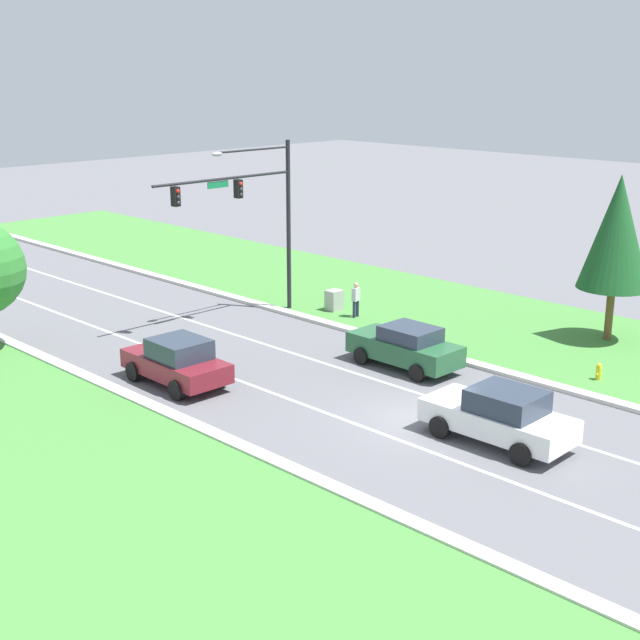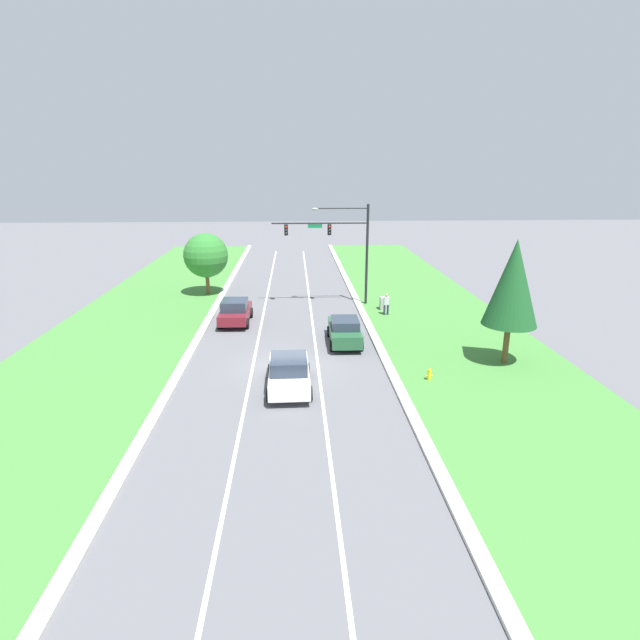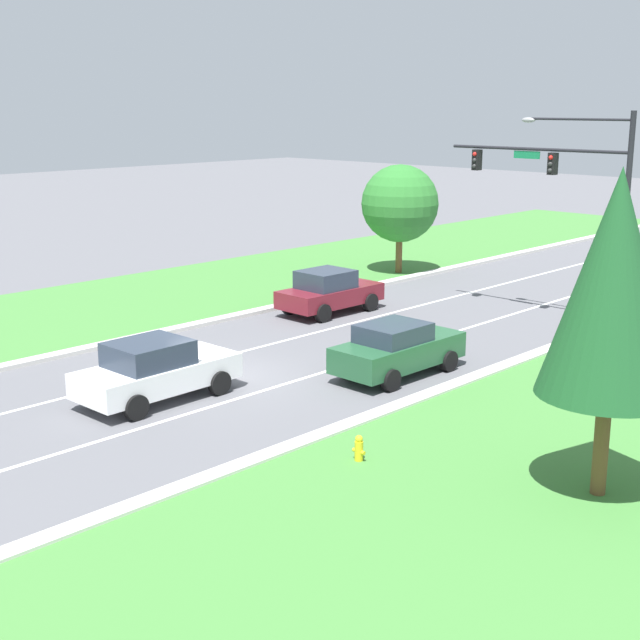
{
  "view_description": "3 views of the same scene",
  "coord_description": "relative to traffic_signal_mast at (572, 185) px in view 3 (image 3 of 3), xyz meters",
  "views": [
    {
      "loc": [
        -21.43,
        -16.55,
        11.09
      ],
      "look_at": [
        2.31,
        7.13,
        1.49
      ],
      "focal_mm": 50.0,
      "sensor_mm": 36.0,
      "label": 1
    },
    {
      "loc": [
        0.57,
        -25.37,
        10.42
      ],
      "look_at": [
        2.08,
        3.59,
        1.63
      ],
      "focal_mm": 28.0,
      "sensor_mm": 36.0,
      "label": 2
    },
    {
      "loc": [
        20.1,
        -16.64,
        8.13
      ],
      "look_at": [
        1.48,
        2.68,
        1.59
      ],
      "focal_mm": 50.0,
      "sensor_mm": 36.0,
      "label": 3
    }
  ],
  "objects": [
    {
      "name": "burgundy_sedan",
      "position": [
        -7.75,
        -4.61,
        -4.38
      ],
      "size": [
        2.18,
        4.39,
        1.74
      ],
      "rotation": [
        0.0,
        0.0,
        -0.02
      ],
      "color": "maroon",
      "rests_on": "ground_plane"
    },
    {
      "name": "utility_cabinet",
      "position": [
        3.32,
        -1.77,
        -4.73
      ],
      "size": [
        0.7,
        0.6,
        1.03
      ],
      "color": "#9E9E99",
      "rests_on": "ground_plane"
    },
    {
      "name": "lane_stripe_inner_right",
      "position": [
        -2.34,
        -13.1,
        -5.24
      ],
      "size": [
        0.14,
        81.0,
        0.01
      ],
      "color": "white",
      "rests_on": "ground_plane"
    },
    {
      "name": "grass_verge_left",
      "position": [
        -15.04,
        -13.1,
        -5.21
      ],
      "size": [
        10.0,
        90.0,
        0.08
      ],
      "color": "#427F38",
      "rests_on": "ground_plane"
    },
    {
      "name": "pedestrian",
      "position": [
        3.17,
        -3.28,
        -4.31
      ],
      "size": [
        0.41,
        0.27,
        1.69
      ],
      "rotation": [
        0.0,
        0.0,
        3.28
      ],
      "color": "#232842",
      "rests_on": "ground_plane"
    },
    {
      "name": "lane_stripe_inner_left",
      "position": [
        -5.94,
        -13.1,
        -5.24
      ],
      "size": [
        0.14,
        81.0,
        0.01
      ],
      "color": "white",
      "rests_on": "ground_plane"
    },
    {
      "name": "curb_strip_right",
      "position": [
        1.51,
        -13.1,
        -5.17
      ],
      "size": [
        0.5,
        90.0,
        0.15
      ],
      "color": "beige",
      "rests_on": "ground_plane"
    },
    {
      "name": "white_sedan",
      "position": [
        -3.91,
        -15.76,
        -4.38
      ],
      "size": [
        2.21,
        4.68,
        1.74
      ],
      "rotation": [
        0.0,
        0.0,
        0.02
      ],
      "color": "white",
      "rests_on": "ground_plane"
    },
    {
      "name": "oak_near_left_tree",
      "position": [
        -11.01,
        3.79,
        -1.81
      ],
      "size": [
        3.72,
        3.72,
        5.31
      ],
      "color": "brown",
      "rests_on": "ground_plane"
    },
    {
      "name": "curb_strip_left",
      "position": [
        -9.79,
        -13.1,
        -5.17
      ],
      "size": [
        0.5,
        90.0,
        0.15
      ],
      "color": "beige",
      "rests_on": "ground_plane"
    },
    {
      "name": "fire_hydrant",
      "position": [
        3.24,
        -15.24,
        -4.91
      ],
      "size": [
        0.34,
        0.2,
        0.7
      ],
      "color": "gold",
      "rests_on": "ground_plane"
    },
    {
      "name": "grass_verge_right",
      "position": [
        6.76,
        -13.1,
        -5.21
      ],
      "size": [
        10.0,
        90.0,
        0.08
      ],
      "color": "#427F38",
      "rests_on": "ground_plane"
    },
    {
      "name": "ground_plane",
      "position": [
        -4.14,
        -13.1,
        -5.25
      ],
      "size": [
        160.0,
        160.0,
        0.0
      ],
      "primitive_type": "plane",
      "color": "#5B5B60"
    },
    {
      "name": "forest_sedan",
      "position": [
        -0.51,
        -9.24,
        -4.41
      ],
      "size": [
        2.06,
        4.51,
        1.66
      ],
      "rotation": [
        0.0,
        0.0,
        -0.01
      ],
      "color": "#235633",
      "rests_on": "ground_plane"
    },
    {
      "name": "traffic_signal_mast",
      "position": [
        0.0,
        0.0,
        0.0
      ],
      "size": [
        7.47,
        0.41,
        7.89
      ],
      "color": "black",
      "rests_on": "ground_plane"
    },
    {
      "name": "conifer_near_right_tree",
      "position": [
        8.07,
        -13.06,
        -0.65
      ],
      "size": [
        2.92,
        2.92,
        6.95
      ],
      "color": "brown",
      "rests_on": "ground_plane"
    }
  ]
}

